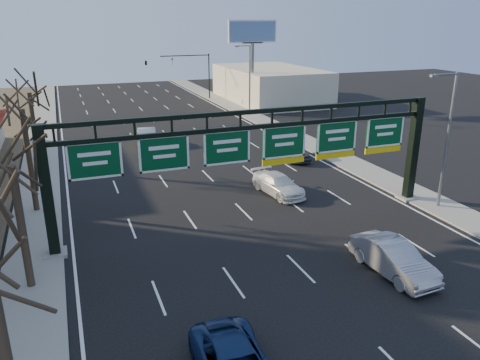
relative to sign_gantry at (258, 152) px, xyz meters
name	(u,v)px	position (x,y,z in m)	size (l,w,h in m)	color
ground	(320,288)	(-0.16, -8.00, -4.63)	(160.00, 160.00, 0.00)	black
sidewalk_left	(39,186)	(-12.96, 12.00, -4.57)	(3.00, 120.00, 0.12)	gray
sidewalk_right	(331,154)	(12.64, 12.00, -4.57)	(3.00, 120.00, 0.12)	gray
lane_markings	(201,169)	(-0.16, 12.00, -4.62)	(21.60, 120.00, 0.01)	white
sign_gantry	(258,152)	(0.00, 0.00, 0.00)	(24.60, 1.20, 7.20)	black
building_right_distant	(270,84)	(19.84, 42.00, -2.13)	(12.00, 20.00, 5.00)	beige
tree_gantry	(8,142)	(-12.96, -3.00, 2.48)	(3.60, 3.60, 8.48)	#33281C
tree_mid	(19,92)	(-12.96, 7.00, 3.23)	(3.60, 3.60, 9.24)	#33281C
tree_far	(27,80)	(-12.96, 17.00, 2.86)	(3.60, 3.60, 8.86)	#33281C
streetlight_near	(447,134)	(12.31, -2.00, 0.45)	(2.15, 0.22, 9.00)	slate
streetlight_far	(249,77)	(12.31, 32.00, 0.45)	(2.15, 0.22, 9.00)	slate
billboard_right	(252,42)	(14.84, 36.98, 4.43)	(7.00, 0.50, 12.00)	slate
traffic_signal_mast	(170,65)	(5.53, 47.00, 0.87)	(10.16, 0.54, 7.00)	black
car_silver_sedan	(393,258)	(3.91, -8.06, -3.80)	(1.76, 5.05, 1.66)	#A1A1A5
car_white_wagon	(278,184)	(3.43, 4.23, -3.91)	(2.01, 4.95, 1.44)	white
car_grey_far	(293,150)	(8.57, 11.92, -3.83)	(1.89, 4.70, 1.60)	#404446
car_silver_distant	(147,137)	(-2.97, 21.44, -3.79)	(1.77, 5.08, 1.67)	#B9B9BE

